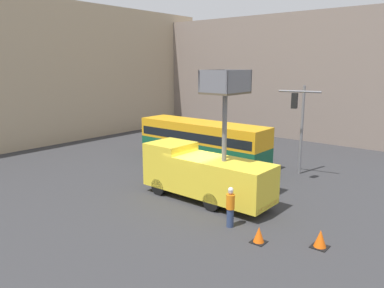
{
  "coord_description": "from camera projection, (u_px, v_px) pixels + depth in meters",
  "views": [
    {
      "loc": [
        -15.13,
        -12.4,
        7.2
      ],
      "look_at": [
        0.02,
        0.17,
        2.96
      ],
      "focal_mm": 35.0,
      "sensor_mm": 36.0,
      "label": 1
    }
  ],
  "objects": [
    {
      "name": "ground_plane",
      "position": [
        194.0,
        197.0,
        20.64
      ],
      "size": [
        120.0,
        120.0,
        0.0
      ],
      "primitive_type": "plane",
      "color": "#333335"
    },
    {
      "name": "utility_truck",
      "position": [
        204.0,
        171.0,
        19.89
      ],
      "size": [
        2.29,
        7.37,
        6.91
      ],
      "color": "yellow",
      "rests_on": "ground_plane"
    },
    {
      "name": "road_worker_near_truck",
      "position": [
        230.0,
        207.0,
        16.67
      ],
      "size": [
        0.38,
        0.38,
        1.86
      ],
      "rotation": [
        0.0,
        0.0,
        0.01
      ],
      "color": "navy",
      "rests_on": "ground_plane"
    },
    {
      "name": "traffic_cone_mid_road",
      "position": [
        320.0,
        239.0,
        14.9
      ],
      "size": [
        0.65,
        0.65,
        0.74
      ],
      "color": "black",
      "rests_on": "ground_plane"
    },
    {
      "name": "traffic_cone_near_truck",
      "position": [
        259.0,
        235.0,
        15.32
      ],
      "size": [
        0.59,
        0.59,
        0.68
      ],
      "color": "black",
      "rests_on": "ground_plane"
    },
    {
      "name": "road_worker_directing",
      "position": [
        216.0,
        168.0,
        22.98
      ],
      "size": [
        0.38,
        0.38,
        1.81
      ],
      "rotation": [
        0.0,
        0.0,
        4.08
      ],
      "color": "navy",
      "rests_on": "ground_plane"
    },
    {
      "name": "city_bus",
      "position": [
        202.0,
        139.0,
        27.57
      ],
      "size": [
        2.53,
        10.31,
        3.01
      ],
      "rotation": [
        0.0,
        0.0,
        1.44
      ],
      "color": "#145638",
      "rests_on": "ground_plane"
    },
    {
      "name": "traffic_light_pole",
      "position": [
        299.0,
        117.0,
        23.38
      ],
      "size": [
        2.78,
        2.52,
        5.84
      ],
      "color": "slate",
      "rests_on": "ground_plane"
    },
    {
      "name": "building_backdrop_side",
      "position": [
        295.0,
        76.0,
        40.28
      ],
      "size": [
        10.0,
        28.0,
        11.86
      ],
      "color": "gray",
      "rests_on": "ground_plane"
    }
  ]
}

